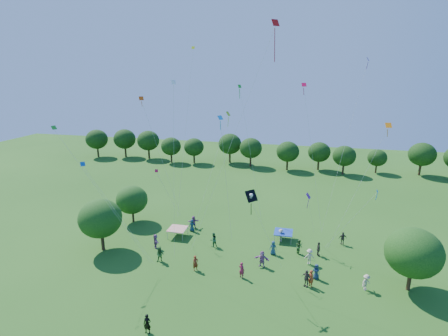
# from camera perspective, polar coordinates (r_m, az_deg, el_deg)

# --- Properties ---
(near_tree_west) EXTENTS (4.89, 4.89, 6.15)m
(near_tree_west) POSITION_cam_1_polar(r_m,az_deg,el_deg) (42.60, -19.54, -7.78)
(near_tree_west) COLOR #422B19
(near_tree_west) RESTS_ON ground
(near_tree_north) EXTENTS (4.26, 4.26, 5.16)m
(near_tree_north) POSITION_cam_1_polar(r_m,az_deg,el_deg) (49.38, -14.81, -5.03)
(near_tree_north) COLOR #422B19
(near_tree_north) RESTS_ON ground
(near_tree_east) EXTENTS (5.12, 5.12, 6.24)m
(near_tree_east) POSITION_cam_1_polar(r_m,az_deg,el_deg) (37.63, 28.56, -12.05)
(near_tree_east) COLOR #422B19
(near_tree_east) RESTS_ON ground
(treeline) EXTENTS (88.01, 8.77, 6.77)m
(treeline) POSITION_cam_1_polar(r_m,az_deg,el_deg) (75.78, 5.92, 3.24)
(treeline) COLOR #422B19
(treeline) RESTS_ON ground
(tent_red_stripe) EXTENTS (2.20, 2.20, 1.10)m
(tent_red_stripe) POSITION_cam_1_polar(r_m,az_deg,el_deg) (44.88, -7.60, -9.81)
(tent_red_stripe) COLOR #BE3816
(tent_red_stripe) RESTS_ON ground
(tent_blue) EXTENTS (2.20, 2.20, 1.10)m
(tent_blue) POSITION_cam_1_polar(r_m,az_deg,el_deg) (44.24, 9.68, -10.30)
(tent_blue) COLOR #183AA1
(tent_blue) RESTS_ON ground
(man_in_black) EXTENTS (0.66, 0.46, 1.67)m
(man_in_black) POSITION_cam_1_polar(r_m,az_deg,el_deg) (30.89, -12.42, -23.61)
(man_in_black) COLOR black
(man_in_black) RESTS_ON ground
(crowd_person_0) EXTENTS (0.84, 0.51, 1.63)m
(crowd_person_0) POSITION_cam_1_polar(r_m,az_deg,el_deg) (46.13, -5.25, -9.31)
(crowd_person_0) COLOR #1A354B
(crowd_person_0) RESTS_ON ground
(crowd_person_1) EXTENTS (0.73, 0.71, 1.67)m
(crowd_person_1) POSITION_cam_1_polar(r_m,az_deg,el_deg) (37.83, -4.68, -15.23)
(crowd_person_1) COLOR maroon
(crowd_person_1) RESTS_ON ground
(crowd_person_2) EXTENTS (0.94, 0.65, 1.74)m
(crowd_person_2) POSITION_cam_1_polar(r_m,az_deg,el_deg) (39.78, -10.39, -13.73)
(crowd_person_2) COLOR #255424
(crowd_person_2) RESTS_ON ground
(crowd_person_3) EXTENTS (1.09, 1.09, 1.63)m
(crowd_person_3) POSITION_cam_1_polar(r_m,az_deg,el_deg) (37.36, 22.20, -16.92)
(crowd_person_3) COLOR #BDAD97
(crowd_person_3) RESTS_ON ground
(crowd_person_4) EXTENTS (0.65, 1.05, 1.66)m
(crowd_person_4) POSITION_cam_1_polar(r_m,az_deg,el_deg) (41.70, 15.17, -12.66)
(crowd_person_4) COLOR #39342E
(crowd_person_4) RESTS_ON ground
(crowd_person_5) EXTENTS (1.75, 0.86, 1.80)m
(crowd_person_5) POSITION_cam_1_polar(r_m,az_deg,el_deg) (38.55, 6.22, -14.53)
(crowd_person_5) COLOR #995993
(crowd_person_5) RESTS_ON ground
(crowd_person_6) EXTENTS (0.89, 0.61, 1.65)m
(crowd_person_6) POSITION_cam_1_polar(r_m,az_deg,el_deg) (40.98, 8.03, -12.77)
(crowd_person_6) COLOR navy
(crowd_person_6) RESTS_ON ground
(crowd_person_7) EXTENTS (0.76, 0.77, 1.76)m
(crowd_person_7) POSITION_cam_1_polar(r_m,az_deg,el_deg) (36.30, 14.02, -17.06)
(crowd_person_7) COLOR #A1381D
(crowd_person_7) RESTS_ON ground
(crowd_person_8) EXTENTS (0.86, 0.95, 1.71)m
(crowd_person_8) POSITION_cam_1_polar(r_m,az_deg,el_deg) (41.67, 12.14, -12.43)
(crowd_person_8) COLOR #2D5926
(crowd_person_8) RESTS_ON ground
(crowd_person_9) EXTENTS (1.14, 0.82, 1.60)m
(crowd_person_9) POSITION_cam_1_polar(r_m,az_deg,el_deg) (43.99, 9.26, -10.78)
(crowd_person_9) COLOR #B2A78E
(crowd_person_9) RESTS_ON ground
(crowd_person_10) EXTENTS (1.12, 0.92, 1.75)m
(crowd_person_10) POSITION_cam_1_polar(r_m,az_deg,el_deg) (36.21, 13.29, -17.10)
(crowd_person_10) COLOR #443A37
(crowd_person_10) RESTS_ON ground
(crowd_person_11) EXTENTS (1.67, 1.19, 1.70)m
(crowd_person_11) POSITION_cam_1_polar(r_m,az_deg,el_deg) (47.02, -4.98, -8.76)
(crowd_person_11) COLOR #935685
(crowd_person_11) RESTS_ON ground
(crowd_person_12) EXTENTS (0.90, 0.74, 1.60)m
(crowd_person_12) POSITION_cam_1_polar(r_m,az_deg,el_deg) (37.57, 14.82, -16.05)
(crowd_person_12) COLOR navy
(crowd_person_12) RESTS_ON ground
(crowd_person_13) EXTENTS (0.75, 0.63, 1.71)m
(crowd_person_13) POSITION_cam_1_polar(r_m,az_deg,el_deg) (36.63, 2.90, -16.28)
(crowd_person_13) COLOR maroon
(crowd_person_13) RESTS_ON ground
(crowd_person_14) EXTENTS (0.94, 0.95, 1.75)m
(crowd_person_14) POSITION_cam_1_polar(r_m,az_deg,el_deg) (42.23, -1.75, -11.63)
(crowd_person_14) COLOR #245431
(crowd_person_14) RESTS_ON ground
(crowd_person_15) EXTENTS (1.22, 0.73, 1.74)m
(crowd_person_15) POSITION_cam_1_polar(r_m,az_deg,el_deg) (39.88, 13.76, -13.87)
(crowd_person_15) COLOR beige
(crowd_person_15) RESTS_ON ground
(crowd_person_16) EXTENTS (1.04, 0.64, 1.64)m
(crowd_person_16) POSITION_cam_1_polar(r_m,az_deg,el_deg) (44.97, 18.82, -10.81)
(crowd_person_16) COLOR #443C37
(crowd_person_16) RESTS_ON ground
(crowd_person_17) EXTENTS (1.35, 1.65, 1.71)m
(crowd_person_17) POSITION_cam_1_polar(r_m,az_deg,el_deg) (42.73, -11.10, -11.62)
(crowd_person_17) COLOR #874F86
(crowd_person_17) RESTS_ON ground
(pirate_kite) EXTENTS (3.48, 2.89, 8.59)m
(pirate_kite) POSITION_cam_1_polar(r_m,az_deg,el_deg) (31.31, 4.57, -4.79)
(pirate_kite) COLOR black
(red_high_kite) EXTENTS (8.57, 1.78, 23.40)m
(red_high_kite) POSITION_cam_1_polar(r_m,az_deg,el_deg) (34.19, 5.49, 14.90)
(red_high_kite) COLOR red
(small_kite_0) EXTENTS (1.68, 3.57, 7.38)m
(small_kite_0) POSITION_cam_1_polar(r_m,az_deg,el_deg) (44.11, -10.01, -2.42)
(small_kite_0) COLOR #BE0B35
(small_kite_1) EXTENTS (5.27, 0.63, 15.74)m
(small_kite_1) POSITION_cam_1_polar(r_m,az_deg,el_deg) (46.35, -12.00, 6.94)
(small_kite_1) COLOR #F04D0C
(small_kite_2) EXTENTS (3.43, 4.67, 13.65)m
(small_kite_2) POSITION_cam_1_polar(r_m,az_deg,el_deg) (46.97, -0.03, 6.29)
(small_kite_2) COLOR #A8C811
(small_kite_3) EXTENTS (3.80, 2.45, 17.22)m
(small_kite_3) POSITION_cam_1_polar(r_m,az_deg,el_deg) (44.42, 3.50, 7.38)
(small_kite_3) COLOR green
(small_kite_4) EXTENTS (4.75, 0.52, 7.24)m
(small_kite_4) POSITION_cam_1_polar(r_m,az_deg,el_deg) (39.24, 21.91, -5.82)
(small_kite_4) COLOR blue
(small_kite_5) EXTENTS (1.30, 2.34, 5.66)m
(small_kite_5) POSITION_cam_1_polar(r_m,az_deg,el_deg) (40.62, 13.66, -5.04)
(small_kite_5) COLOR #72178C
(small_kite_6) EXTENTS (0.46, 1.74, 18.05)m
(small_kite_6) POSITION_cam_1_polar(r_m,az_deg,el_deg) (34.57, -8.21, 4.57)
(small_kite_6) COLOR white
(small_kite_7) EXTENTS (1.64, 0.66, 14.33)m
(small_kite_7) POSITION_cam_1_polar(r_m,az_deg,el_deg) (37.58, -0.21, 3.88)
(small_kite_7) COLOR #0E86D9
(small_kite_8) EXTENTS (3.51, 3.00, 17.53)m
(small_kite_8) POSITION_cam_1_polar(r_m,az_deg,el_deg) (42.88, 13.55, 7.78)
(small_kite_8) COLOR red
(small_kite_9) EXTENTS (5.14, 1.05, 13.93)m
(small_kite_9) POSITION_cam_1_polar(r_m,az_deg,el_deg) (38.50, 23.65, 2.70)
(small_kite_9) COLOR orange
(small_kite_10) EXTENTS (1.34, 5.19, 21.97)m
(small_kite_10) POSITION_cam_1_polar(r_m,az_deg,el_deg) (46.90, -5.94, 10.03)
(small_kite_10) COLOR #C9E514
(small_kite_11) EXTENTS (9.01, 1.01, 13.88)m
(small_kite_11) POSITION_cam_1_polar(r_m,az_deg,el_deg) (36.36, -22.05, -0.08)
(small_kite_11) COLOR #18871E
(small_kite_12) EXTENTS (7.27, 0.49, 10.23)m
(small_kite_12) POSITION_cam_1_polar(r_m,az_deg,el_deg) (36.81, -19.53, -3.29)
(small_kite_12) COLOR blue
(small_kite_13) EXTENTS (4.30, 5.96, 20.44)m
(small_kite_13) POSITION_cam_1_polar(r_m,az_deg,el_deg) (45.26, 20.70, 9.59)
(small_kite_13) COLOR #621A9E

